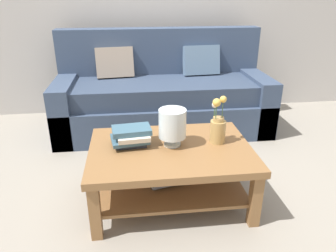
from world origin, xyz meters
TOP-DOWN VIEW (x-y plane):
  - ground_plane at (0.00, 0.00)m, footprint 10.00×10.00m
  - couch at (0.00, 0.99)m, footprint 2.26×0.90m
  - coffee_table at (-0.09, -0.39)m, footprint 1.14×0.80m
  - book_stack_main at (-0.36, -0.32)m, footprint 0.30×0.24m
  - glass_hurricane_vase at (-0.07, -0.36)m, footprint 0.19×0.19m
  - flower_pitcher at (0.26, -0.35)m, footprint 0.11×0.11m

SIDE VIEW (x-z plane):
  - ground_plane at x=0.00m, z-range 0.00..0.00m
  - coffee_table at x=-0.09m, z-range 0.10..0.53m
  - couch at x=0.00m, z-range -0.17..0.89m
  - book_stack_main at x=-0.36m, z-range 0.44..0.57m
  - flower_pitcher at x=0.26m, z-range 0.38..0.73m
  - glass_hurricane_vase at x=-0.07m, z-range 0.46..0.73m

